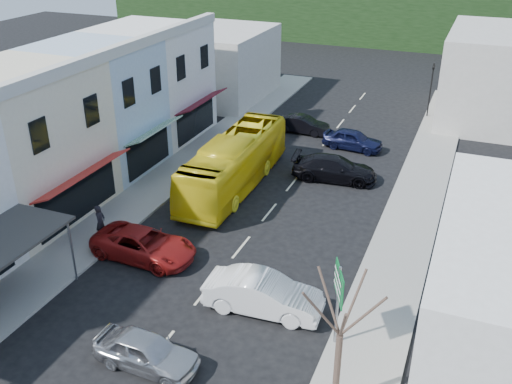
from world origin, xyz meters
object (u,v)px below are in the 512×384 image
at_px(direction_sign, 337,307).
at_px(traffic_signal, 430,91).
at_px(car_silver, 146,351).
at_px(street_tree, 340,335).
at_px(bus, 235,163).
at_px(car_red, 144,245).
at_px(car_white, 263,297).
at_px(pedestrian_left, 101,223).

distance_m(direction_sign, traffic_signal, 29.32).
xyz_separation_m(car_silver, street_tree, (6.98, 0.75, 2.39)).
distance_m(bus, direction_sign, 14.94).
height_order(car_silver, direction_sign, direction_sign).
relative_size(car_silver, car_red, 0.96).
distance_m(car_white, pedestrian_left, 10.02).
relative_size(car_white, direction_sign, 1.21).
relative_size(direction_sign, street_tree, 0.59).
xyz_separation_m(bus, car_red, (-0.84, -8.99, -0.85)).
bearing_deg(bus, pedestrian_left, -115.18).
xyz_separation_m(car_white, traffic_signal, (3.33, 28.35, 1.55)).
bearing_deg(traffic_signal, bus, 85.37).
relative_size(car_silver, traffic_signal, 0.98).
bearing_deg(bus, direction_sign, -52.16).
bearing_deg(pedestrian_left, car_red, -112.46).
distance_m(direction_sign, street_tree, 3.34).
distance_m(car_red, traffic_signal, 28.62).
bearing_deg(car_white, street_tree, -137.03).
xyz_separation_m(bus, car_silver, (3.21, -15.35, -0.85)).
relative_size(car_silver, pedestrian_left, 2.59).
height_order(bus, street_tree, street_tree).
bearing_deg(car_red, car_white, -101.11).
xyz_separation_m(car_red, pedestrian_left, (-2.90, 0.58, 0.30)).
distance_m(pedestrian_left, direction_sign, 13.56).
relative_size(bus, car_red, 2.52).
relative_size(car_silver, street_tree, 0.71).
bearing_deg(car_white, bus, 25.81).
bearing_deg(traffic_signal, pedestrian_left, 86.58).
bearing_deg(car_white, pedestrian_left, 73.48).
relative_size(pedestrian_left, street_tree, 0.27).
height_order(bus, direction_sign, direction_sign).
xyz_separation_m(bus, pedestrian_left, (-3.75, -8.42, -0.55)).
distance_m(bus, car_white, 12.26).
xyz_separation_m(pedestrian_left, direction_sign, (13.15, -3.19, 0.82)).
height_order(car_white, pedestrian_left, pedestrian_left).
distance_m(car_silver, direction_sign, 7.32).
height_order(direction_sign, traffic_signal, traffic_signal).
xyz_separation_m(car_white, direction_sign, (3.39, -0.96, 1.12)).
bearing_deg(pedestrian_left, direction_sign, -114.88).
distance_m(car_silver, car_white, 5.47).
bearing_deg(bus, traffic_signal, 60.99).
height_order(car_red, direction_sign, direction_sign).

